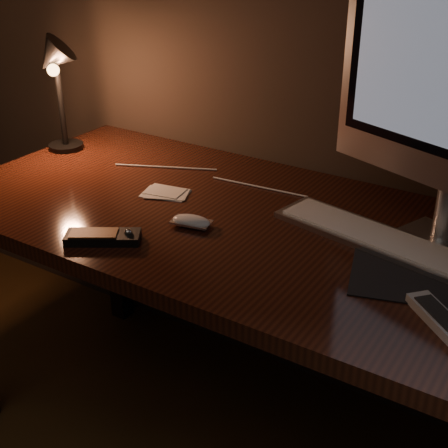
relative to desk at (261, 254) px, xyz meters
The scene contains 9 objects.
desk is the anchor object (origin of this frame).
keyboard 0.32m from the desk, ahead, with size 0.47×0.13×0.02m, color silver.
mousepad 0.46m from the desk, 16.53° to the right, with size 0.25×0.20×0.00m, color black.
mouse 0.24m from the desk, 119.23° to the right, with size 0.10×0.05×0.02m, color white.
media_remote 0.43m from the desk, 122.82° to the right, with size 0.17×0.14×0.03m.
tv_remote 0.60m from the desk, 26.65° to the right, with size 0.17×0.16×0.02m.
papers 0.30m from the desk, 167.89° to the right, with size 0.12×0.08×0.01m, color white.
desk_lamp 0.81m from the desk, behind, with size 0.19×0.19×0.36m.
cable 0.28m from the desk, 157.98° to the left, with size 0.01×0.01×0.58m, color white.
Camera 1 is at (0.68, 0.68, 1.42)m, focal length 50.00 mm.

